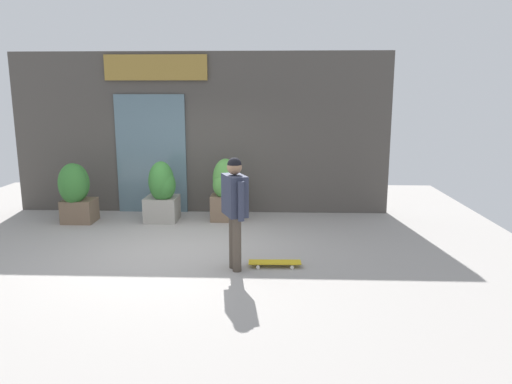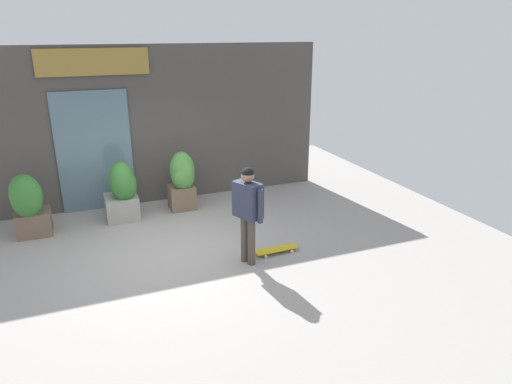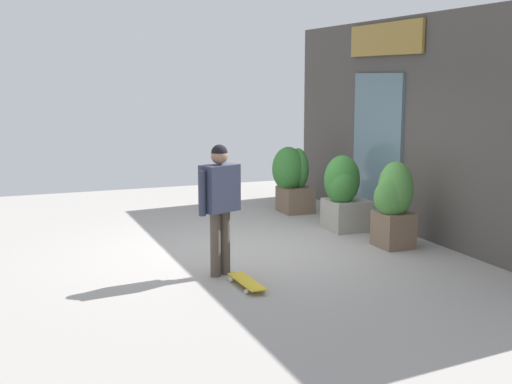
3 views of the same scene
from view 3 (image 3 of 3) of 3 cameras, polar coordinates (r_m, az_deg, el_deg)
The scene contains 7 objects.
ground_plane at distance 9.91m, azimuth -0.12°, elevation -4.84°, with size 12.00×12.00×0.00m, color #9E9993.
building_facade at distance 10.97m, azimuth 13.53°, elevation 5.31°, with size 8.04×0.31×3.40m.
skateboarder at distance 8.46m, azimuth -3.04°, elevation -0.32°, with size 0.42×0.61×1.65m.
skateboard at distance 8.20m, azimuth -0.78°, elevation -7.50°, with size 0.79×0.27×0.08m.
planter_box_left at distance 10.08m, azimuth 11.38°, elevation -0.77°, with size 0.57×0.56×1.27m.
planter_box_right at distance 12.55m, azimuth 3.09°, elevation 1.26°, with size 0.66×0.70×1.21m.
planter_box_mid at distance 11.10m, azimuth 7.33°, elevation -0.09°, with size 0.64×0.73×1.23m.
Camera 3 is at (8.95, -3.45, 2.48)m, focal length 47.92 mm.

